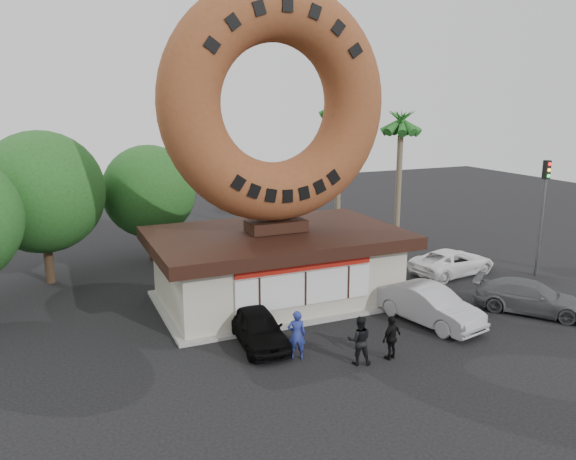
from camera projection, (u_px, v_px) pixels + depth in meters
The scene contains 16 objects.
ground at pixel (339, 353), 20.58m from camera, with size 90.00×90.00×0.00m, color black.
donut_shop at pixel (276, 264), 25.52m from camera, with size 11.20×7.20×3.80m.
giant_donut at pixel (276, 104), 23.92m from camera, with size 10.17×10.17×2.59m, color brown.
tree_west at pixel (42, 192), 27.41m from camera, with size 6.00×6.00×7.65m.
tree_mid at pixel (149, 192), 31.49m from camera, with size 5.20×5.20×6.63m.
palm_near at pixel (339, 110), 34.09m from camera, with size 2.60×2.60×9.75m.
palm_far at pixel (401, 126), 34.33m from camera, with size 2.60×2.60×8.75m.
street_lamp at pixel (182, 179), 33.11m from camera, with size 2.11×0.20×8.00m.
traffic_signal at pixel (543, 203), 28.74m from camera, with size 0.30×0.38×6.07m.
person_left at pixel (297, 335), 19.93m from camera, with size 0.66×0.43×1.81m, color navy.
person_center at pixel (359, 340), 19.54m from camera, with size 0.86×0.67×1.77m, color black.
person_right at pixel (392, 338), 19.93m from camera, with size 0.95×0.40×1.62m, color black.
car_black at pixel (258, 328), 21.14m from camera, with size 1.60×3.97×1.35m, color black.
car_silver at pixel (429, 305), 23.17m from camera, with size 1.65×4.73×1.56m, color #9F9FA4.
car_grey at pixel (531, 297), 24.36m from camera, with size 1.93×4.74×1.38m, color #595B5E.
car_white at pixel (453, 262), 29.70m from camera, with size 2.21×4.80×1.33m, color white.
Camera 1 is at (-9.35, -16.67, 9.07)m, focal length 35.00 mm.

